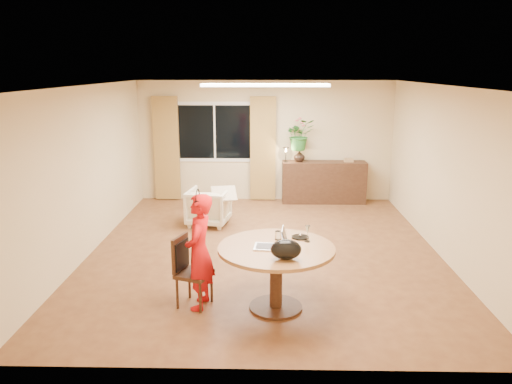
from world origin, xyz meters
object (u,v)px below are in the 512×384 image
Objects in this scene: child at (199,252)px; armchair at (209,207)px; dining_chair at (194,272)px; dining_table at (276,260)px; sideboard at (324,182)px.

child is 1.90× the size of armchair.
dining_chair is 0.62× the size of child.
dining_chair is 1.17× the size of armchair.
sideboard is at bearing 77.36° from dining_table.
dining_table reaches higher than armchair.
dining_table is 0.93m from child.
dining_chair is 0.28m from child.
dining_chair is at bearing -113.29° from sideboard.
dining_chair is (-1.00, 0.07, -0.19)m from dining_table.
dining_chair is at bearing 176.23° from dining_table.
dining_chair is at bearing -102.46° from child.
child is 0.79× the size of sideboard.
child is 3.33m from armchair.
armchair is 2.84m from sideboard.
dining_table is at bearing 93.40° from child.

